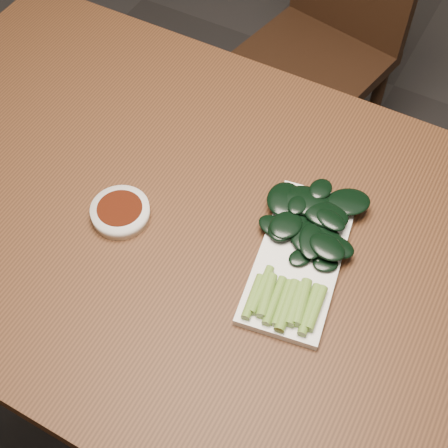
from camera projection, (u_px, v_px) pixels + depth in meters
ground at (222, 391)px, 1.64m from camera, size 6.00×6.00×0.00m
table at (220, 252)px, 1.09m from camera, size 1.40×0.80×0.75m
chair_far at (326, 36)px, 1.73m from camera, size 0.44×0.44×0.89m
sauce_bowl at (120, 212)px, 1.03m from camera, size 0.10×0.10×0.03m
serving_plate at (299, 259)px, 0.99m from camera, size 0.17×0.30×0.01m
gai_lan at (306, 238)px, 0.99m from camera, size 0.18×0.31×0.02m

